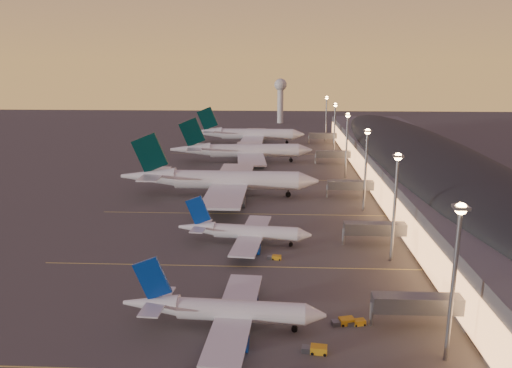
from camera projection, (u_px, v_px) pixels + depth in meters
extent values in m
plane|color=#3F3D3A|center=(239.00, 258.00, 119.34)|extent=(700.00, 700.00, 0.00)
cylinder|color=silver|center=(241.00, 311.00, 87.25)|extent=(22.57, 5.16, 3.81)
cone|color=silver|center=(316.00, 315.00, 85.90)|extent=(3.83, 4.02, 3.81)
cone|color=silver|center=(151.00, 304.00, 88.82)|extent=(10.32, 4.42, 3.81)
cube|color=silver|center=(235.00, 314.00, 87.53)|extent=(8.44, 32.42, 0.42)
cylinder|color=navy|center=(244.00, 302.00, 94.57)|extent=(5.22, 3.16, 2.86)
cylinder|color=navy|center=(233.00, 343.00, 80.96)|extent=(5.22, 3.16, 2.86)
cube|color=navy|center=(152.00, 278.00, 87.56)|extent=(7.00, 1.00, 8.26)
cube|color=silver|center=(157.00, 301.00, 88.55)|extent=(4.31, 11.75, 0.27)
cylinder|color=black|center=(295.00, 328.00, 86.92)|extent=(0.32, 0.32, 1.50)
cylinder|color=black|center=(295.00, 329.00, 86.98)|extent=(1.11, 0.73, 1.07)
cylinder|color=black|center=(233.00, 317.00, 90.66)|extent=(0.32, 0.32, 1.50)
cylinder|color=black|center=(233.00, 318.00, 90.71)|extent=(1.11, 0.73, 1.07)
cylinder|color=black|center=(229.00, 332.00, 85.51)|extent=(0.32, 0.32, 1.50)
cylinder|color=black|center=(229.00, 333.00, 85.57)|extent=(1.11, 0.73, 1.07)
cylinder|color=silver|center=(256.00, 232.00, 127.29)|extent=(21.67, 5.91, 3.64)
cone|color=silver|center=(305.00, 235.00, 125.45)|extent=(3.82, 3.99, 3.64)
cone|color=silver|center=(197.00, 228.00, 129.49)|extent=(10.00, 4.66, 3.64)
cube|color=silver|center=(252.00, 234.00, 127.60)|extent=(9.46, 31.18, 0.40)
cylinder|color=navy|center=(258.00, 230.00, 134.27)|extent=(5.10, 3.23, 2.73)
cylinder|color=navy|center=(250.00, 249.00, 121.33)|extent=(5.10, 3.23, 2.73)
cube|color=navy|center=(198.00, 210.00, 128.26)|extent=(6.70, 1.26, 7.91)
cube|color=silver|center=(201.00, 226.00, 129.18)|extent=(4.61, 11.35, 0.26)
cylinder|color=black|center=(291.00, 244.00, 126.58)|extent=(0.32, 0.32, 1.44)
cylinder|color=black|center=(291.00, 244.00, 126.63)|extent=(1.08, 0.74, 1.02)
cylinder|color=black|center=(251.00, 238.00, 130.61)|extent=(0.32, 0.32, 1.44)
cylinder|color=black|center=(251.00, 239.00, 130.66)|extent=(1.08, 0.74, 1.02)
cylinder|color=black|center=(248.00, 245.00, 125.72)|extent=(0.32, 0.32, 1.44)
cylinder|color=black|center=(248.00, 246.00, 125.77)|extent=(1.08, 0.74, 1.02)
cylinder|color=silver|center=(237.00, 180.00, 171.69)|extent=(42.60, 7.06, 6.43)
cone|color=silver|center=(308.00, 181.00, 170.23)|extent=(6.95, 6.53, 6.43)
cone|color=silver|center=(148.00, 176.00, 173.32)|extent=(19.29, 6.71, 6.43)
cube|color=silver|center=(231.00, 183.00, 172.09)|extent=(13.26, 62.32, 0.71)
cylinder|color=#575A5F|center=(238.00, 180.00, 185.77)|extent=(9.67, 4.96, 4.82)
cylinder|color=#575A5F|center=(230.00, 200.00, 159.30)|extent=(9.67, 4.96, 4.82)
cube|color=black|center=(150.00, 153.00, 171.24)|extent=(12.69, 1.15, 14.27)
cube|color=silver|center=(155.00, 174.00, 172.95)|extent=(7.19, 22.47, 0.45)
cylinder|color=black|center=(288.00, 193.00, 171.73)|extent=(0.52, 0.52, 2.57)
cylinder|color=black|center=(288.00, 194.00, 171.83)|extent=(1.82, 1.15, 1.80)
cylinder|color=black|center=(228.00, 189.00, 177.35)|extent=(0.52, 0.52, 2.57)
cylinder|color=black|center=(228.00, 190.00, 177.44)|extent=(1.82, 1.15, 1.80)
cylinder|color=black|center=(225.00, 196.00, 168.64)|extent=(0.52, 0.52, 2.57)
cylinder|color=black|center=(225.00, 197.00, 168.73)|extent=(1.82, 1.15, 1.80)
cylinder|color=silver|center=(254.00, 151.00, 228.63)|extent=(40.60, 9.61, 6.08)
cone|color=silver|center=(305.00, 150.00, 229.59)|extent=(7.00, 6.63, 6.08)
cone|color=silver|center=(190.00, 149.00, 227.26)|extent=(18.63, 7.66, 6.08)
cube|color=silver|center=(250.00, 153.00, 228.81)|extent=(16.83, 59.60, 0.67)
cylinder|color=#575A5F|center=(252.00, 152.00, 241.90)|extent=(9.45, 5.35, 4.56)
cylinder|color=#575A5F|center=(254.00, 163.00, 216.83)|extent=(9.45, 5.35, 4.56)
cube|color=black|center=(192.00, 132.00, 225.38)|extent=(12.03, 1.97, 13.50)
cube|color=silver|center=(195.00, 147.00, 227.12)|extent=(8.33, 21.66, 0.43)
cylinder|color=black|center=(291.00, 159.00, 230.36)|extent=(0.53, 0.53, 2.43)
cylinder|color=black|center=(291.00, 160.00, 230.45)|extent=(1.79, 1.21, 1.70)
cylinder|color=black|center=(247.00, 158.00, 233.66)|extent=(0.53, 0.53, 2.43)
cylinder|color=black|center=(247.00, 159.00, 233.75)|extent=(1.79, 1.21, 1.70)
cylinder|color=black|center=(248.00, 162.00, 225.41)|extent=(0.53, 0.53, 2.43)
cylinder|color=black|center=(248.00, 162.00, 225.50)|extent=(1.79, 1.21, 1.70)
cylinder|color=silver|center=(257.00, 134.00, 279.20)|extent=(39.73, 6.33, 6.00)
cone|color=silver|center=(298.00, 134.00, 277.98)|extent=(6.45, 6.05, 6.00)
cone|color=silver|center=(206.00, 132.00, 280.55)|extent=(17.97, 6.15, 6.00)
cube|color=silver|center=(254.00, 136.00, 279.56)|extent=(12.01, 58.09, 0.66)
cylinder|color=#575A5F|center=(257.00, 136.00, 292.34)|extent=(9.00, 4.58, 4.50)
cylinder|color=#575A5F|center=(255.00, 143.00, 267.63)|extent=(9.00, 4.58, 4.50)
cube|color=black|center=(207.00, 119.00, 278.61)|extent=(11.84, 1.00, 13.32)
cube|color=silver|center=(210.00, 131.00, 280.21)|extent=(6.58, 20.93, 0.42)
cylinder|color=black|center=(287.00, 142.00, 279.34)|extent=(0.48, 0.48, 2.40)
cylinder|color=black|center=(287.00, 142.00, 279.43)|extent=(1.69, 1.06, 1.68)
cylinder|color=black|center=(252.00, 140.00, 284.46)|extent=(0.48, 0.48, 2.40)
cylinder|color=black|center=(252.00, 141.00, 284.55)|extent=(1.69, 1.06, 1.68)
cylinder|color=black|center=(251.00, 143.00, 276.33)|extent=(0.48, 0.48, 2.40)
cylinder|color=black|center=(251.00, 143.00, 276.42)|extent=(1.69, 1.06, 1.68)
cube|color=#525257|center=(420.00, 170.00, 185.34)|extent=(40.00, 255.00, 12.00)
ellipsoid|color=black|center=(422.00, 155.00, 183.87)|extent=(39.00, 253.00, 10.92)
cube|color=#F6A25C|center=(366.00, 173.00, 186.49)|extent=(0.40, 244.80, 8.00)
cube|color=#575A5F|center=(418.00, 303.00, 87.66)|extent=(16.00, 3.20, 3.00)
cylinder|color=gray|center=(371.00, 314.00, 88.57)|extent=(0.70, 0.70, 4.40)
cube|color=#575A5F|center=(375.00, 229.00, 126.41)|extent=(16.00, 3.20, 3.00)
cylinder|color=gray|center=(343.00, 237.00, 127.33)|extent=(0.70, 0.70, 4.40)
cube|color=#575A5F|center=(351.00, 185.00, 170.00)|extent=(16.00, 3.20, 3.00)
cylinder|color=gray|center=(327.00, 191.00, 170.92)|extent=(0.70, 0.70, 4.40)
cube|color=#575A5F|center=(334.00, 154.00, 225.23)|extent=(16.00, 3.20, 3.00)
cylinder|color=gray|center=(316.00, 159.00, 226.15)|extent=(0.70, 0.70, 4.40)
cube|color=#575A5F|center=(323.00, 136.00, 279.48)|extent=(16.00, 3.20, 3.00)
cylinder|color=gray|center=(309.00, 140.00, 280.40)|extent=(0.70, 0.70, 4.40)
cylinder|color=gray|center=(453.00, 287.00, 75.93)|extent=(0.70, 0.70, 25.00)
cube|color=gray|center=(461.00, 207.00, 72.83)|extent=(2.20, 2.20, 0.50)
sphere|color=#FDB762|center=(461.00, 209.00, 72.88)|extent=(1.80, 1.80, 1.80)
cylinder|color=gray|center=(394.00, 210.00, 114.68)|extent=(0.70, 0.70, 25.00)
cube|color=gray|center=(398.00, 156.00, 111.59)|extent=(2.20, 2.20, 0.50)
sphere|color=#FDB762|center=(398.00, 157.00, 111.63)|extent=(1.80, 1.80, 1.80)
cylinder|color=gray|center=(365.00, 172.00, 153.43)|extent=(0.70, 0.70, 25.00)
cube|color=gray|center=(368.00, 131.00, 150.34)|extent=(2.20, 2.20, 0.50)
sphere|color=#FDB762|center=(368.00, 132.00, 150.39)|extent=(1.80, 1.80, 1.80)
cylinder|color=gray|center=(346.00, 147.00, 197.03)|extent=(0.70, 0.70, 25.00)
cube|color=gray|center=(348.00, 115.00, 193.94)|extent=(2.20, 2.20, 0.50)
sphere|color=#FDB762|center=(348.00, 115.00, 193.98)|extent=(1.80, 1.80, 1.80)
cylinder|color=gray|center=(334.00, 131.00, 240.63)|extent=(0.70, 0.70, 25.00)
cube|color=gray|center=(335.00, 104.00, 237.53)|extent=(2.20, 2.20, 0.50)
sphere|color=#FDB762|center=(335.00, 105.00, 237.58)|extent=(1.80, 1.80, 1.80)
cylinder|color=gray|center=(326.00, 120.00, 284.22)|extent=(0.70, 0.70, 25.00)
cube|color=gray|center=(327.00, 97.00, 281.13)|extent=(2.20, 2.20, 0.50)
sphere|color=#FDB762|center=(327.00, 98.00, 281.18)|extent=(1.80, 1.80, 1.80)
cylinder|color=silver|center=(280.00, 105.00, 367.62)|extent=(4.40, 4.40, 26.00)
sphere|color=silver|center=(281.00, 85.00, 363.96)|extent=(9.00, 9.00, 9.00)
cube|color=#D8C659|center=(237.00, 266.00, 114.50)|extent=(90.00, 0.36, 0.00)
cube|color=#D8C659|center=(248.00, 214.00, 153.25)|extent=(90.00, 0.36, 0.00)
cube|color=#D8C659|center=(255.00, 180.00, 196.85)|extent=(90.00, 0.36, 0.00)
cube|color=#D8C659|center=(260.00, 154.00, 250.13)|extent=(90.00, 0.36, 0.00)
cube|color=orange|center=(319.00, 349.00, 80.65)|extent=(2.87, 2.01, 1.22)
cube|color=#575A5F|center=(306.00, 349.00, 81.03)|extent=(1.73, 1.64, 0.89)
cylinder|color=black|center=(325.00, 349.00, 81.36)|extent=(0.51, 0.26, 0.49)
cylinder|color=black|center=(325.00, 355.00, 79.77)|extent=(0.51, 0.26, 0.49)
cylinder|color=black|center=(313.00, 348.00, 81.70)|extent=(0.51, 0.26, 0.49)
cylinder|color=black|center=(312.00, 354.00, 80.11)|extent=(0.51, 0.26, 0.49)
cube|color=orange|center=(359.00, 322.00, 89.27)|extent=(2.40, 1.80, 0.98)
cube|color=#575A5F|center=(351.00, 324.00, 89.01)|extent=(1.49, 1.42, 0.72)
cylinder|color=black|center=(362.00, 321.00, 90.13)|extent=(0.42, 0.25, 0.39)
cylinder|color=black|center=(365.00, 325.00, 88.85)|extent=(0.42, 0.25, 0.39)
cylinder|color=black|center=(353.00, 322.00, 89.83)|extent=(0.42, 0.25, 0.39)
cylinder|color=black|center=(356.00, 326.00, 88.56)|extent=(0.42, 0.25, 0.39)
cube|color=orange|center=(277.00, 257.00, 118.40)|extent=(2.27, 1.57, 0.98)
cube|color=#575A5F|center=(270.00, 257.00, 118.69)|extent=(1.37, 1.29, 0.71)
cylinder|color=black|center=(280.00, 258.00, 118.99)|extent=(0.41, 0.20, 0.39)
cylinder|color=black|center=(280.00, 260.00, 117.71)|extent=(0.41, 0.20, 0.39)
cylinder|color=black|center=(274.00, 257.00, 119.24)|extent=(0.41, 0.20, 0.39)
cylinder|color=black|center=(273.00, 259.00, 117.97)|extent=(0.41, 0.20, 0.39)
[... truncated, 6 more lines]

